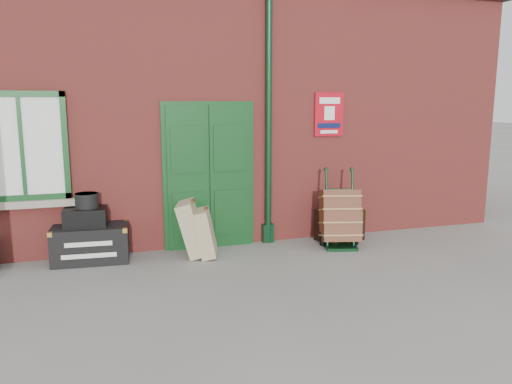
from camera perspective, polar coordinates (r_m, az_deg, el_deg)
name	(u,v)px	position (r m, az deg, el deg)	size (l,w,h in m)	color
ground	(256,275)	(6.67, -0.04, -9.46)	(80.00, 80.00, 0.00)	gray
station_building	(201,106)	(9.67, -6.26, 9.69)	(10.30, 4.30, 4.36)	#A33B34
houdini_trunk	(91,244)	(7.52, -18.36, -5.61)	(1.04, 0.57, 0.52)	black
strongbox	(85,217)	(7.43, -18.92, -2.73)	(0.57, 0.42, 0.26)	black
hatbox	(87,201)	(7.38, -18.79, -0.94)	(0.31, 0.31, 0.21)	black
suitcase_back	(192,228)	(7.43, -7.34, -4.11)	(0.23, 0.57, 0.80)	tan
suitcase_front	(205,233)	(7.38, -5.81, -4.65)	(0.21, 0.52, 0.69)	tan
porter_trolley	(340,217)	(7.94, 9.57, -2.87)	(0.72, 0.76, 1.20)	black
dark_trunk	(340,225)	(8.34, 9.53, -3.73)	(0.70, 0.46, 0.51)	black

